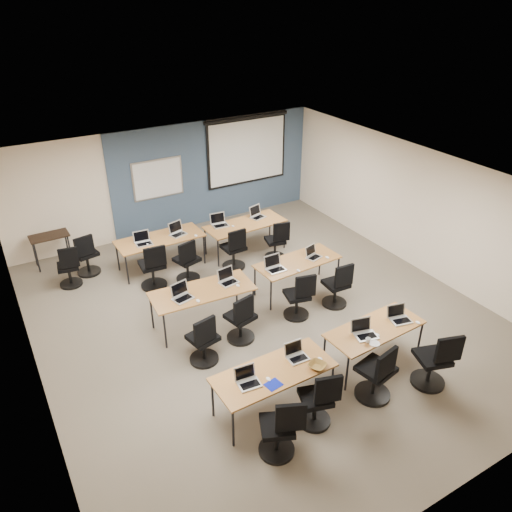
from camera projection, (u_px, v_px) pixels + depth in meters
floor at (261, 316)px, 9.66m from camera, size 8.00×9.00×0.02m
ceiling at (262, 184)px, 8.36m from camera, size 8.00×9.00×0.02m
wall_back at (169, 180)px, 12.41m from camera, size 8.00×0.04×2.70m
wall_front at (466, 420)px, 5.61m from camera, size 8.00×0.04×2.70m
wall_left at (25, 321)px, 7.24m from camera, size 0.04×9.00×2.70m
wall_right at (420, 210)px, 10.78m from camera, size 0.04×9.00×2.70m
blue_accent_panel at (214, 172)px, 12.94m from camera, size 5.50×0.04×2.70m
whiteboard at (158, 179)px, 12.17m from camera, size 1.28×0.03×0.98m
projector_screen at (247, 147)px, 13.06m from camera, size 2.40×0.10×1.82m
training_table_front_left at (274, 374)px, 7.24m from camera, size 1.81×0.76×0.73m
training_table_front_right at (375, 330)px, 8.15m from camera, size 1.69×0.70×0.73m
training_table_mid_left at (202, 292)px, 9.13m from camera, size 1.89×0.79×0.73m
training_table_mid_right at (297, 263)px, 10.09m from camera, size 1.76×0.73×0.73m
training_table_back_left at (160, 240)px, 10.99m from camera, size 1.91×0.80×0.73m
training_table_back_right at (245, 225)px, 11.65m from camera, size 1.90×0.79×0.73m
laptop_0 at (248, 380)px, 6.98m from camera, size 0.31×0.27×0.24m
mouse_0 at (268, 379)px, 7.06m from camera, size 0.07×0.10×0.03m
task_chair_0 at (280, 432)px, 6.66m from camera, size 0.54×0.50×0.99m
laptop_1 at (296, 354)px, 7.46m from camera, size 0.31×0.26×0.24m
mouse_1 at (320, 359)px, 7.44m from camera, size 0.08×0.10×0.03m
task_chair_1 at (318, 403)px, 7.12m from camera, size 0.50×0.49×0.97m
laptop_2 at (364, 332)px, 7.93m from camera, size 0.35×0.30×0.26m
mouse_2 at (378, 335)px, 7.94m from camera, size 0.06×0.09×0.03m
task_chair_2 at (377, 376)px, 7.56m from camera, size 0.56×0.56×1.03m
laptop_3 at (399, 317)px, 8.29m from camera, size 0.33×0.28×0.25m
mouse_3 at (418, 323)px, 8.23m from camera, size 0.07×0.10×0.03m
task_chair_3 at (435, 364)px, 7.82m from camera, size 0.56×0.54×1.02m
laptop_4 at (182, 295)px, 8.87m from camera, size 0.35×0.30×0.27m
mouse_4 at (198, 301)px, 8.79m from camera, size 0.09×0.12×0.04m
task_chair_4 at (204, 343)px, 8.29m from camera, size 0.50×0.50×0.98m
laptop_5 at (228, 279)px, 9.34m from camera, size 0.34×0.29×0.26m
mouse_5 at (238, 285)px, 9.23m from camera, size 0.09×0.11×0.04m
task_chair_5 at (241, 322)px, 8.81m from camera, size 0.51×0.51×0.99m
laptop_6 at (275, 266)px, 9.75m from camera, size 0.36×0.31×0.27m
mouse_6 at (298, 271)px, 9.71m from camera, size 0.08×0.11×0.04m
task_chair_6 at (299, 299)px, 9.44m from camera, size 0.49×0.49×0.98m
laptop_7 at (313, 254)px, 10.18m from camera, size 0.30×0.26×0.23m
mouse_7 at (327, 257)px, 10.17m from camera, size 0.08×0.11×0.04m
task_chair_7 at (337, 288)px, 9.78m from camera, size 0.50×0.50×0.98m
laptop_8 at (143, 241)px, 10.71m from camera, size 0.35×0.30×0.26m
mouse_8 at (148, 245)px, 10.67m from camera, size 0.08×0.11×0.03m
task_chair_8 at (153, 270)px, 10.36m from camera, size 0.55×0.55×1.03m
laptop_9 at (177, 231)px, 11.11m from camera, size 0.35×0.30×0.27m
mouse_9 at (196, 236)px, 11.04m from camera, size 0.07×0.11×0.04m
task_chair_9 at (187, 264)px, 10.60m from camera, size 0.52×0.51×1.00m
laptop_10 at (219, 223)px, 11.51m from camera, size 0.36×0.31×0.27m
mouse_10 at (233, 226)px, 11.48m from camera, size 0.07×0.10×0.03m
task_chair_10 at (234, 252)px, 11.07m from camera, size 0.52×0.52×1.00m
laptop_11 at (257, 214)px, 11.91m from camera, size 0.35×0.30×0.26m
mouse_11 at (264, 217)px, 11.94m from camera, size 0.07×0.10×0.03m
task_chair_11 at (277, 243)px, 11.47m from camera, size 0.48×0.47×0.96m
blue_mousepad at (273, 385)px, 6.98m from camera, size 0.25×0.22×0.01m
snack_bowl at (317, 365)px, 7.27m from camera, size 0.39×0.39×0.07m
snack_plate at (374, 343)px, 7.76m from camera, size 0.19×0.19×0.01m
coffee_cup at (368, 341)px, 7.76m from camera, size 0.10×0.10×0.07m
utility_table at (50, 240)px, 11.09m from camera, size 0.83×0.46×0.75m
spare_chair_a at (87, 258)px, 10.84m from camera, size 0.51×0.51×0.99m
spare_chair_b at (69, 270)px, 10.42m from camera, size 0.47×0.47×0.96m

